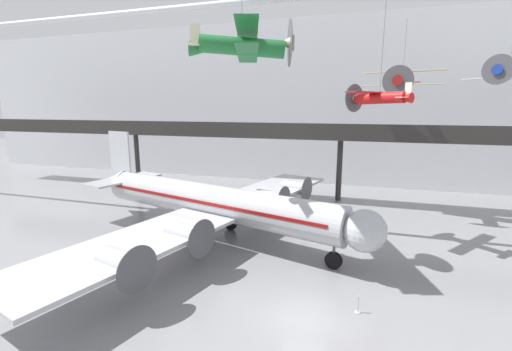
# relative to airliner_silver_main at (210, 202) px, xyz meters

# --- Properties ---
(ground_plane) EXTENTS (260.00, 260.00, 0.00)m
(ground_plane) POSITION_rel_airliner_silver_main_xyz_m (10.28, -9.89, -3.33)
(ground_plane) COLOR gray
(hangar_back_wall) EXTENTS (140.00, 3.00, 24.91)m
(hangar_back_wall) POSITION_rel_airliner_silver_main_xyz_m (10.28, 27.45, 9.12)
(hangar_back_wall) COLOR silver
(hangar_back_wall) RESTS_ON ground
(mezzanine_walkway) EXTENTS (110.00, 3.20, 9.94)m
(mezzanine_walkway) POSITION_rel_airliner_silver_main_xyz_m (10.28, 15.58, 4.95)
(mezzanine_walkway) COLOR #2D2B28
(mezzanine_walkway) RESTS_ON ground
(airliner_silver_main) EXTENTS (30.78, 35.66, 9.28)m
(airliner_silver_main) POSITION_rel_airliner_silver_main_xyz_m (0.00, 0.00, 0.00)
(airliner_silver_main) COLOR #B7BABF
(airliner_silver_main) RESTS_ON ground
(suspended_plane_cream_biplane) EXTENTS (8.27, 6.86, 7.71)m
(suspended_plane_cream_biplane) POSITION_rel_airliner_silver_main_xyz_m (16.52, 12.39, 11.29)
(suspended_plane_cream_biplane) COLOR beige
(suspended_plane_red_highwing) EXTENTS (5.81, 6.24, 9.12)m
(suspended_plane_red_highwing) POSITION_rel_airliner_silver_main_xyz_m (14.07, 3.61, 9.33)
(suspended_plane_red_highwing) COLOR red
(suspended_plane_green_biplane) EXTENTS (7.88, 9.29, 5.89)m
(suspended_plane_green_biplane) POSITION_rel_airliner_silver_main_xyz_m (4.25, -2.88, 12.88)
(suspended_plane_green_biplane) COLOR #1E6B33
(suspended_plane_white_twin) EXTENTS (8.12, 7.47, 6.44)m
(suspended_plane_white_twin) POSITION_rel_airliner_silver_main_xyz_m (28.12, 19.10, 12.14)
(suspended_plane_white_twin) COLOR silver
(stanchion_barrier) EXTENTS (0.36, 0.36, 1.08)m
(stanchion_barrier) POSITION_rel_airliner_silver_main_xyz_m (13.29, -8.39, -3.00)
(stanchion_barrier) COLOR #B2B5BA
(stanchion_barrier) RESTS_ON ground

